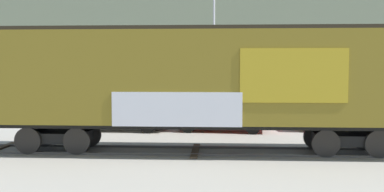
{
  "coord_description": "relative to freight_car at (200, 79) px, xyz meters",
  "views": [
    {
      "loc": [
        -1.02,
        -15.36,
        2.97
      ],
      "look_at": [
        -0.71,
        2.06,
        1.83
      ],
      "focal_mm": 41.36,
      "sensor_mm": 36.0,
      "label": 1
    }
  ],
  "objects": [
    {
      "name": "track",
      "position": [
        1.37,
        -0.1,
        -2.52
      ],
      "size": [
        59.95,
        6.0,
        0.08
      ],
      "color": "#4C4742",
      "rests_on": "ground_plane"
    },
    {
      "name": "parked_car_tan",
      "position": [
        6.66,
        5.45,
        -1.7
      ],
      "size": [
        4.25,
        2.01,
        1.68
      ],
      "color": "#9E8966",
      "rests_on": "ground_plane"
    },
    {
      "name": "parked_car_red",
      "position": [
        1.11,
        5.12,
        -1.68
      ],
      "size": [
        4.53,
        2.46,
        1.75
      ],
      "color": "#B21E1E",
      "rests_on": "ground_plane"
    },
    {
      "name": "flagpole",
      "position": [
        1.13,
        12.91,
        3.62
      ],
      "size": [
        1.46,
        0.47,
        9.97
      ],
      "color": "silver",
      "rests_on": "ground_plane"
    },
    {
      "name": "parked_car_silver",
      "position": [
        -3.79,
        5.52,
        -1.75
      ],
      "size": [
        4.98,
        2.44,
        1.57
      ],
      "color": "#B7BABF",
      "rests_on": "ground_plane"
    },
    {
      "name": "freight_car",
      "position": [
        0.0,
        0.0,
        0.0
      ],
      "size": [
        15.32,
        4.05,
        4.41
      ],
      "color": "olive",
      "rests_on": "ground_plane"
    },
    {
      "name": "hillside",
      "position": [
        0.47,
        60.51,
        3.42
      ],
      "size": [
        112.51,
        35.34,
        16.09
      ],
      "color": "slate",
      "rests_on": "ground_plane"
    },
    {
      "name": "ground_plane",
      "position": [
        0.46,
        0.0,
        -2.56
      ],
      "size": [
        260.0,
        260.0,
        0.0
      ],
      "primitive_type": "plane",
      "color": "gray"
    }
  ]
}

